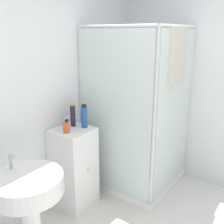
# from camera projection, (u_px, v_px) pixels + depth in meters

# --- Properties ---
(wall_back) EXTENTS (6.40, 0.06, 2.50)m
(wall_back) POSITION_uv_depth(u_px,v_px,m) (29.00, 101.00, 2.53)
(wall_back) COLOR silver
(wall_back) RESTS_ON ground_plane
(shower_enclosure) EXTENTS (0.99, 1.02, 1.97)m
(shower_enclosure) POSITION_uv_depth(u_px,v_px,m) (139.00, 148.00, 3.27)
(shower_enclosure) COLOR white
(shower_enclosure) RESTS_ON ground_plane
(vanity_cabinet) EXTENTS (0.40, 0.42, 0.91)m
(vanity_cabinet) POSITION_uv_depth(u_px,v_px,m) (74.00, 168.00, 2.89)
(vanity_cabinet) COLOR white
(vanity_cabinet) RESTS_ON ground_plane
(sink) EXTENTS (0.55, 0.55, 0.98)m
(sink) POSITION_uv_depth(u_px,v_px,m) (29.00, 196.00, 2.04)
(sink) COLOR white
(sink) RESTS_ON ground_plane
(soap_dispenser) EXTENTS (0.07, 0.07, 0.14)m
(soap_dispenser) POSITION_uv_depth(u_px,v_px,m) (66.00, 127.00, 2.65)
(soap_dispenser) COLOR #E5562D
(soap_dispenser) RESTS_ON vanity_cabinet
(shampoo_bottle_tall_black) EXTENTS (0.05, 0.05, 0.26)m
(shampoo_bottle_tall_black) POSITION_uv_depth(u_px,v_px,m) (73.00, 115.00, 2.82)
(shampoo_bottle_tall_black) COLOR #281E33
(shampoo_bottle_tall_black) RESTS_ON vanity_cabinet
(shampoo_bottle_blue) EXTENTS (0.06, 0.06, 0.25)m
(shampoo_bottle_blue) POSITION_uv_depth(u_px,v_px,m) (84.00, 116.00, 2.78)
(shampoo_bottle_blue) COLOR #1E4C93
(shampoo_bottle_blue) RESTS_ON vanity_cabinet
(lotion_bottle_white) EXTENTS (0.05, 0.05, 0.14)m
(lotion_bottle_white) POSITION_uv_depth(u_px,v_px,m) (67.00, 124.00, 2.76)
(lotion_bottle_white) COLOR #B299C6
(lotion_bottle_white) RESTS_ON vanity_cabinet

